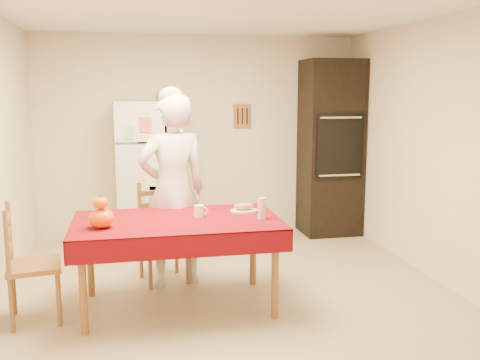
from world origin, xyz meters
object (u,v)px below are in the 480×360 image
object	(u,v)px
bread_plate	(244,211)
wine_glass	(262,208)
coffee_mug	(199,211)
pumpkin_lower	(101,218)
oven_cabinet	(330,148)
refrigerator	(149,173)
chair_far	(161,228)
chair_left	(25,260)
seated_woman	(173,191)
dining_table	(177,228)

from	to	relation	value
bread_plate	wine_glass	bearing A→B (deg)	-71.48
coffee_mug	pumpkin_lower	world-z (taller)	pumpkin_lower
oven_cabinet	coffee_mug	world-z (taller)	oven_cabinet
refrigerator	chair_far	size ratio (longest dim) A/B	1.79
oven_cabinet	chair_left	world-z (taller)	oven_cabinet
pumpkin_lower	wine_glass	xyz separation A→B (m)	(1.30, 0.05, 0.01)
bread_plate	chair_left	bearing A→B (deg)	-173.09
seated_woman	bread_plate	distance (m)	0.72
chair_left	wine_glass	xyz separation A→B (m)	(1.90, -0.06, 0.34)
dining_table	chair_far	xyz separation A→B (m)	(-0.09, 0.72, -0.18)
refrigerator	chair_left	xyz separation A→B (m)	(-1.05, -2.05, -0.34)
oven_cabinet	bread_plate	size ratio (longest dim) A/B	9.17
seated_woman	bread_plate	bearing A→B (deg)	133.61
refrigerator	chair_left	bearing A→B (deg)	-117.07
chair_far	bread_plate	bearing A→B (deg)	-50.92
seated_woman	wine_glass	distance (m)	0.96
refrigerator	dining_table	size ratio (longest dim) A/B	1.00
refrigerator	coffee_mug	xyz separation A→B (m)	(0.34, -1.96, -0.04)
oven_cabinet	chair_far	world-z (taller)	oven_cabinet
refrigerator	dining_table	distance (m)	2.02
chair_left	pumpkin_lower	world-z (taller)	chair_left
wine_glass	seated_woman	bearing A→B (deg)	135.18
chair_left	coffee_mug	bearing A→B (deg)	-94.73
oven_cabinet	pumpkin_lower	world-z (taller)	oven_cabinet
wine_glass	bread_plate	bearing A→B (deg)	108.52
oven_cabinet	chair_left	bearing A→B (deg)	-147.74
chair_far	wine_glass	bearing A→B (deg)	-58.96
chair_left	pumpkin_lower	distance (m)	0.69
wine_glass	refrigerator	bearing A→B (deg)	111.85
chair_far	coffee_mug	bearing A→B (deg)	-79.85
chair_left	dining_table	bearing A→B (deg)	-96.30
refrigerator	chair_left	distance (m)	2.33
dining_table	chair_left	size ratio (longest dim) A/B	1.79
seated_woman	coffee_mug	world-z (taller)	seated_woman
oven_cabinet	chair_left	xyz separation A→B (m)	(-3.33, -2.10, -0.59)
seated_woman	wine_glass	world-z (taller)	seated_woman
dining_table	pumpkin_lower	distance (m)	0.64
seated_woman	pumpkin_lower	size ratio (longest dim) A/B	8.86
refrigerator	bread_plate	world-z (taller)	refrigerator
chair_left	pumpkin_lower	size ratio (longest dim) A/B	4.69
coffee_mug	seated_woman	bearing A→B (deg)	108.55
dining_table	bread_plate	bearing A→B (deg)	15.48
pumpkin_lower	coffee_mug	bearing A→B (deg)	14.41
pumpkin_lower	bread_plate	bearing A→B (deg)	15.06
chair_far	wine_glass	distance (m)	1.19
dining_table	wine_glass	bearing A→B (deg)	-8.89
seated_woman	refrigerator	bearing A→B (deg)	-95.59
refrigerator	chair_far	world-z (taller)	refrigerator
seated_woman	coffee_mug	size ratio (longest dim) A/B	17.95
seated_woman	bread_plate	xyz separation A→B (m)	(0.59, -0.40, -0.13)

